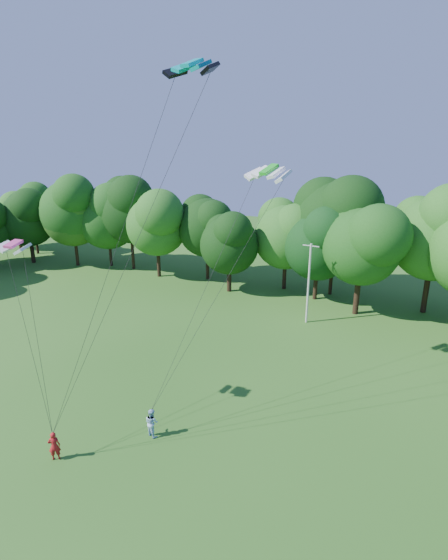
% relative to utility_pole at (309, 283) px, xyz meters
% --- Properties ---
extents(utility_pole, '(1.53, 0.19, 7.66)m').
position_rel_utility_pole_xyz_m(utility_pole, '(0.00, 0.00, 0.00)').
color(utility_pole, silver).
rests_on(utility_pole, ground).
extents(kite_flyer_left, '(0.75, 0.72, 1.73)m').
position_rel_utility_pole_xyz_m(kite_flyer_left, '(-7.72, -23.94, -3.09)').
color(kite_flyer_left, '#B3171A').
rests_on(kite_flyer_left, ground).
extents(kite_flyer_right, '(1.03, 0.91, 1.77)m').
position_rel_utility_pole_xyz_m(kite_flyer_right, '(-4.04, -20.01, -3.07)').
color(kite_flyer_right, '#AFD2F3').
rests_on(kite_flyer_right, ground).
extents(kite_teal, '(2.86, 1.66, 0.55)m').
position_rel_utility_pole_xyz_m(kite_teal, '(-2.05, -17.80, 16.23)').
color(kite_teal, '#059CA3').
rests_on(kite_teal, ground).
extents(kite_green, '(3.26, 2.31, 0.67)m').
position_rel_utility_pole_xyz_m(kite_green, '(-0.40, -11.01, 10.91)').
color(kite_green, green).
rests_on(kite_green, ground).
extents(kite_pink, '(1.92, 1.00, 0.33)m').
position_rel_utility_pole_xyz_m(kite_pink, '(-11.45, -21.53, 7.28)').
color(kite_pink, '#CC3881').
rests_on(kite_pink, ground).
extents(tree_back_west, '(8.76, 8.76, 12.74)m').
position_rel_utility_pole_xyz_m(tree_back_west, '(-33.36, 5.73, 4.00)').
color(tree_back_west, '#392917').
rests_on(tree_back_west, ground).
extents(tree_back_center, '(7.81, 7.81, 11.36)m').
position_rel_utility_pole_xyz_m(tree_back_center, '(-0.77, 6.51, 3.14)').
color(tree_back_center, '#321E13').
rests_on(tree_back_center, ground).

